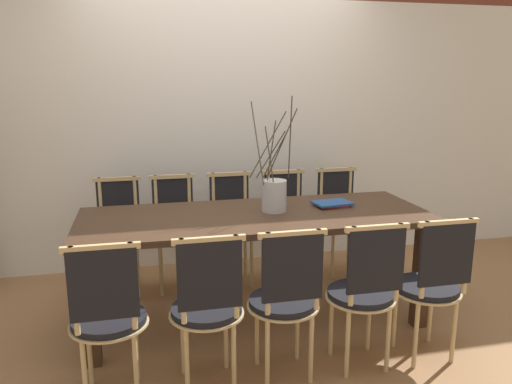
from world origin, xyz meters
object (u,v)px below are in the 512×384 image
dining_table (256,229)px  book_stack (332,204)px  chair_far_center (232,224)px  vase_centerpiece (274,194)px  chair_near_center (286,296)px

dining_table → book_stack: size_ratio=8.26×
chair_far_center → vase_centerpiece: vase_centerpiece is taller
book_stack → vase_centerpiece: bearing=-173.9°
chair_near_center → book_stack: bearing=54.6°
vase_centerpiece → book_stack: 0.45m
dining_table → chair_far_center: bearing=92.9°
chair_far_center → dining_table: bearing=92.9°
chair_near_center → book_stack: size_ratio=3.19×
dining_table → vase_centerpiece: size_ratio=2.99×
dining_table → chair_near_center: bearing=-89.7°
chair_near_center → vase_centerpiece: size_ratio=1.16×
chair_near_center → chair_far_center: 1.43m
book_stack → dining_table: bearing=-170.9°
chair_near_center → chair_far_center: bearing=91.6°
dining_table → vase_centerpiece: 0.27m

